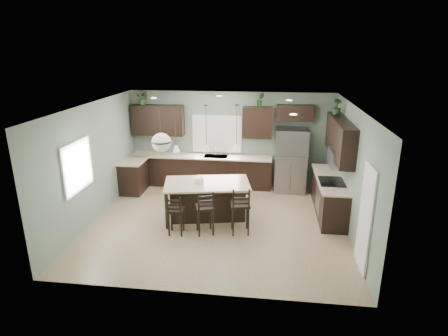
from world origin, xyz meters
TOP-DOWN VIEW (x-y plane):
  - ground at (0.00, 0.00)m, footprint 6.00×6.00m
  - pantry_door at (2.98, -1.55)m, footprint 0.04×0.82m
  - window_back at (-0.40, 2.73)m, footprint 1.35×0.02m
  - window_left at (-2.98, -0.80)m, footprint 0.02×1.10m
  - left_return_cabs at (-2.70, 1.70)m, footprint 0.60×0.90m
  - left_return_countertop at (-2.68, 1.70)m, footprint 0.66×0.96m
  - back_lower_cabs at (-0.85, 2.45)m, footprint 4.20×0.60m
  - back_countertop at (-0.85, 2.43)m, footprint 4.20×0.66m
  - sink_inset at (-0.40, 2.43)m, footprint 0.70×0.45m
  - faucet at (-0.40, 2.40)m, footprint 0.02×0.02m
  - back_upper_left at (-2.15, 2.58)m, footprint 1.55×0.34m
  - back_upper_right at (0.80, 2.58)m, footprint 0.85×0.34m
  - fridge_header at (1.85, 2.58)m, footprint 1.05×0.34m
  - right_lower_cabs at (2.70, 0.87)m, footprint 0.60×2.35m
  - right_countertop at (2.68, 0.87)m, footprint 0.66×2.35m
  - cooktop at (2.68, 0.60)m, footprint 0.58×0.75m
  - wall_oven_front at (2.40, 0.60)m, footprint 0.01×0.72m
  - right_upper_cabs at (2.83, 0.87)m, footprint 0.34×2.35m
  - microwave at (2.78, 0.60)m, footprint 0.40×0.75m
  - refrigerator at (1.79, 2.33)m, footprint 0.90×0.74m
  - kitchen_island at (-0.29, 0.20)m, footprint 2.19×1.50m
  - serving_dish at (-0.48, 0.17)m, footprint 0.24×0.24m
  - bar_stool_left at (-0.85, -0.68)m, footprint 0.37×0.37m
  - bar_stool_center at (-0.21, -0.58)m, footprint 0.50×0.50m
  - bar_stool_right at (0.57, -0.46)m, footprint 0.48×0.48m
  - pendant_left at (-0.98, 0.07)m, footprint 0.17×0.17m
  - pendant_center at (-0.29, 0.20)m, footprint 0.17×0.17m
  - pendant_right at (0.40, 0.34)m, footprint 0.17×0.17m
  - chandelier at (-1.17, -0.42)m, footprint 0.46×0.46m
  - plant_back_left at (-2.55, 2.55)m, footprint 0.37×0.32m
  - plant_back_right at (0.86, 2.55)m, footprint 0.26×0.23m
  - plant_right_wall at (2.80, 1.53)m, footprint 0.27×0.27m
  - room_shell at (0.00, 0.00)m, footprint 6.00×6.00m

SIDE VIEW (x-z plane):
  - ground at x=0.00m, z-range 0.00..0.00m
  - left_return_cabs at x=-2.70m, z-range 0.00..0.90m
  - back_lower_cabs at x=-0.85m, z-range 0.00..0.90m
  - right_lower_cabs at x=2.70m, z-range 0.00..0.90m
  - wall_oven_front at x=2.40m, z-range 0.15..0.75m
  - kitchen_island at x=-0.29m, z-range 0.00..0.92m
  - bar_stool_left at x=-0.85m, z-range 0.00..0.96m
  - bar_stool_center at x=-0.21m, z-range 0.00..1.06m
  - bar_stool_right at x=0.57m, z-range 0.00..1.14m
  - left_return_countertop at x=-2.68m, z-range 0.90..0.94m
  - back_countertop at x=-0.85m, z-range 0.90..0.94m
  - right_countertop at x=2.68m, z-range 0.90..0.94m
  - refrigerator at x=1.79m, z-range 0.00..1.85m
  - sink_inset at x=-0.40m, z-range 0.93..0.94m
  - cooktop at x=2.68m, z-range 0.93..0.95m
  - serving_dish at x=-0.48m, z-range 0.92..1.06m
  - pantry_door at x=2.98m, z-range 0.00..2.04m
  - faucet at x=-0.40m, z-range 0.94..1.22m
  - window_back at x=-0.40m, z-range 1.05..2.05m
  - window_left at x=-2.98m, z-range 1.05..2.05m
  - microwave at x=2.78m, z-range 1.35..1.75m
  - room_shell at x=0.00m, z-range -1.30..4.70m
  - back_upper_left at x=-2.15m, z-range 1.50..2.40m
  - back_upper_right at x=0.80m, z-range 1.50..2.40m
  - right_upper_cabs at x=2.83m, z-range 1.50..2.40m
  - fridge_header at x=1.85m, z-range 2.02..2.48m
  - pendant_left at x=-0.98m, z-range 1.70..2.80m
  - pendant_center at x=-0.29m, z-range 1.70..2.80m
  - pendant_right at x=0.40m, z-range 1.70..2.80m
  - chandelier at x=-1.17m, z-range 1.84..2.80m
  - plant_right_wall at x=2.80m, z-range 2.40..2.80m
  - plant_back_right at x=0.86m, z-range 2.40..2.81m
  - plant_back_left at x=-2.55m, z-range 2.40..2.81m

